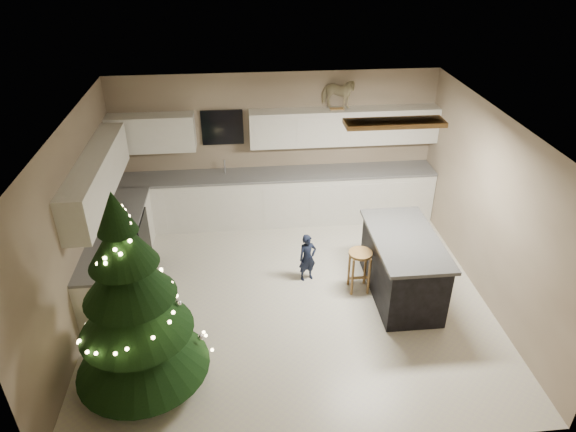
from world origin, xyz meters
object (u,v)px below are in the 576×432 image
(toddler, at_px, (307,258))
(island, at_px, (402,266))
(bar_stool, at_px, (360,261))
(christmas_tree, at_px, (134,312))
(rocking_horse, at_px, (338,94))

(toddler, bearing_deg, island, -38.42)
(bar_stool, height_order, toddler, toddler)
(island, relative_size, bar_stool, 2.62)
(christmas_tree, xyz_separation_m, rocking_horse, (2.86, 3.69, 1.23))
(island, xyz_separation_m, bar_stool, (-0.58, 0.15, 0.01))
(bar_stool, bearing_deg, christmas_tree, -153.01)
(island, bearing_deg, toddler, 159.79)
(christmas_tree, height_order, toddler, christmas_tree)
(island, height_order, bar_stool, island)
(christmas_tree, distance_m, rocking_horse, 4.83)
(island, distance_m, christmas_tree, 3.72)
(island, relative_size, rocking_horse, 2.65)
(christmas_tree, bearing_deg, bar_stool, 26.99)
(christmas_tree, relative_size, toddler, 3.31)
(island, distance_m, bar_stool, 0.60)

